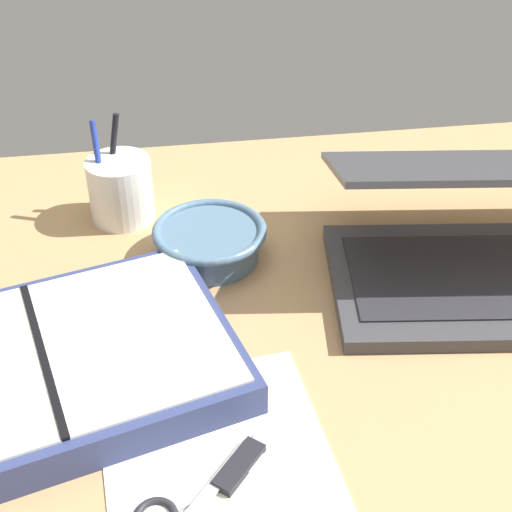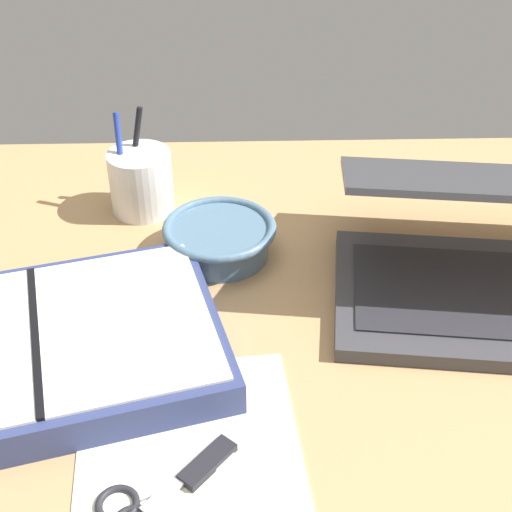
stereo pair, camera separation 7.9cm
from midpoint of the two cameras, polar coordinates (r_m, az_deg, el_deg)
The scene contains 7 objects.
desk_top at distance 77.49cm, azimuth -2.45°, elevation -8.47°, with size 140.00×100.00×2.00cm, color tan.
laptop at distance 87.45cm, azimuth 15.16°, elevation 1.06°, with size 39.00×33.67×16.52cm.
bowl at distance 89.18cm, azimuth -6.23°, elevation 1.14°, with size 14.29×14.29×4.67cm.
pen_cup at distance 98.27cm, azimuth -13.07°, elevation 5.16°, with size 8.58×8.58×14.17cm.
planner at distance 76.37cm, azimuth -19.36°, elevation -8.65°, with size 42.76×34.11×4.34cm.
paper_sheet_front at distance 66.46cm, azimuth -6.20°, elevation -17.38°, with size 20.54×27.97×0.16cm, color silver.
usb_drive at distance 66.64cm, azimuth -4.75°, elevation -16.46°, with size 5.92×6.49×1.00cm.
Camera 1 is at (-9.05, -54.87, 55.11)cm, focal length 50.00 mm.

